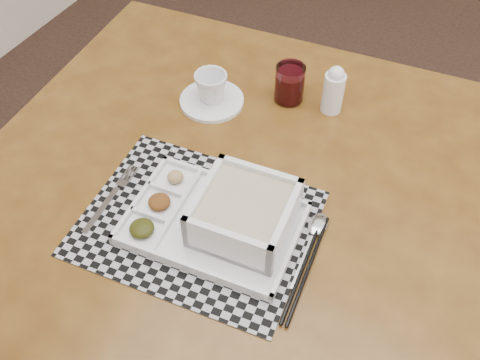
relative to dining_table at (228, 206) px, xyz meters
name	(u,v)px	position (x,y,z in m)	size (l,w,h in m)	color
dining_table	(228,206)	(0.00, 0.00, 0.00)	(1.13, 1.13, 0.79)	#4B290D
placemat	(197,223)	(0.00, -0.12, 0.08)	(0.43, 0.34, 0.00)	#98989F
serving_tray	(233,217)	(0.07, -0.10, 0.12)	(0.34, 0.24, 0.09)	white
fork	(112,197)	(-0.18, -0.14, 0.09)	(0.03, 0.19, 0.00)	silver
spoon	(316,230)	(0.21, -0.03, 0.09)	(0.04, 0.18, 0.01)	silver
chopsticks	(306,268)	(0.22, -0.12, 0.09)	(0.04, 0.24, 0.01)	black
saucer	(212,101)	(-0.15, 0.20, 0.09)	(0.15, 0.15, 0.01)	white
cup	(211,87)	(-0.15, 0.20, 0.13)	(0.08, 0.08, 0.07)	white
juice_glass	(289,85)	(0.01, 0.29, 0.12)	(0.07, 0.07, 0.09)	white
creamer_bottle	(334,90)	(0.11, 0.30, 0.14)	(0.05, 0.05, 0.12)	white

